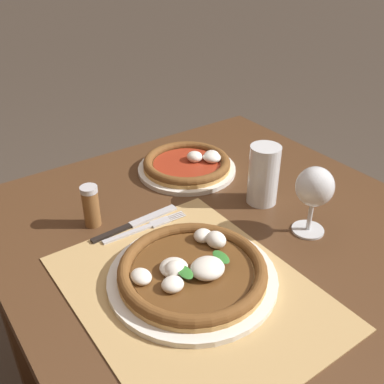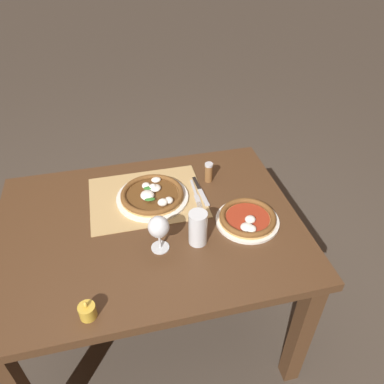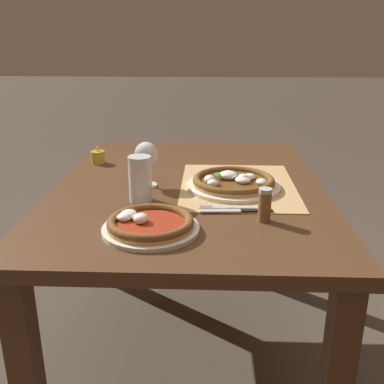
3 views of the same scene
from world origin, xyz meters
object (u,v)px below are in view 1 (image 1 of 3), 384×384
(pizza_near, at_px, (192,272))
(pint_glass, at_px, (263,176))
(pepper_shaker, at_px, (91,206))
(pizza_far, at_px, (188,165))
(fork, at_px, (146,227))
(wine_glass, at_px, (314,189))
(knife, at_px, (136,223))

(pizza_near, relative_size, pint_glass, 2.20)
(pepper_shaker, bearing_deg, pint_glass, 68.54)
(pizza_far, height_order, pepper_shaker, pepper_shaker)
(fork, xyz_separation_m, pepper_shaker, (-0.08, -0.09, 0.04))
(fork, bearing_deg, wine_glass, 53.62)
(fork, distance_m, pepper_shaker, 0.13)
(fork, xyz_separation_m, knife, (-0.03, -0.01, 0.00))
(wine_glass, relative_size, pint_glass, 1.07)
(wine_glass, relative_size, pepper_shaker, 1.60)
(pizza_near, distance_m, knife, 0.22)
(pizza_far, xyz_separation_m, pepper_shaker, (0.08, -0.31, 0.03))
(pizza_near, distance_m, pizza_far, 0.43)
(wine_glass, bearing_deg, knife, -128.52)
(fork, height_order, knife, knife)
(pizza_far, distance_m, pepper_shaker, 0.32)
(pizza_far, relative_size, pint_glass, 1.81)
(pizza_far, bearing_deg, pepper_shaker, -75.65)
(pizza_far, height_order, pint_glass, pint_glass)
(pizza_near, height_order, pepper_shaker, pepper_shaker)
(pizza_far, xyz_separation_m, fork, (0.16, -0.23, -0.01))
(pint_glass, height_order, knife, pint_glass)
(pint_glass, bearing_deg, fork, -102.21)
(pizza_near, relative_size, wine_glass, 2.05)
(wine_glass, distance_m, pepper_shaker, 0.48)
(pizza_far, distance_m, pint_glass, 0.24)
(wine_glass, xyz_separation_m, fork, (-0.21, -0.28, -0.10))
(pizza_far, relative_size, wine_glass, 1.69)
(pint_glass, bearing_deg, pizza_far, -165.61)
(pizza_far, bearing_deg, pint_glass, 14.39)
(fork, height_order, pepper_shaker, pepper_shaker)
(pizza_far, height_order, wine_glass, wine_glass)
(pizza_far, relative_size, pepper_shaker, 2.70)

